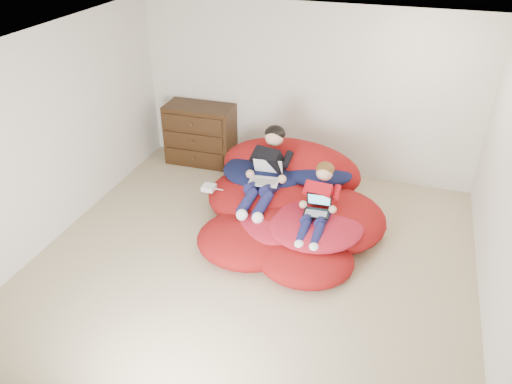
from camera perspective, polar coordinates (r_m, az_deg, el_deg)
name	(u,v)px	position (r m, az deg, el deg)	size (l,w,h in m)	color
room_shell	(252,248)	(5.77, -0.47, -6.43)	(5.10, 5.10, 2.77)	tan
dresser	(200,134)	(7.94, -6.36, 6.58)	(1.06, 0.60, 0.95)	#321E0E
beanbag_pile	(288,203)	(6.49, 3.70, -1.29)	(2.41, 2.49, 0.90)	maroon
cream_pillow	(268,150)	(7.04, 1.37, 4.78)	(0.47, 0.30, 0.30)	white
older_boy	(268,167)	(6.39, 1.32, 2.86)	(0.43, 1.24, 0.81)	black
younger_boy	(319,200)	(5.93, 7.22, -0.91)	(0.32, 1.03, 0.68)	#B51019
laptop_white	(266,175)	(6.36, 1.12, 1.98)	(0.40, 0.42, 0.25)	silver
laptop_black	(318,207)	(5.90, 7.04, -1.73)	(0.31, 0.30, 0.21)	black
power_adapter	(209,188)	(6.54, -5.41, 0.50)	(0.16, 0.16, 0.06)	silver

